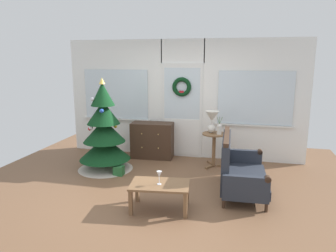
% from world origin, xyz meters
% --- Properties ---
extents(ground_plane, '(6.76, 6.76, 0.00)m').
position_xyz_m(ground_plane, '(0.00, 0.00, 0.00)').
color(ground_plane, brown).
extents(back_wall_with_door, '(5.20, 0.19, 2.55)m').
position_xyz_m(back_wall_with_door, '(0.00, 2.08, 1.28)').
color(back_wall_with_door, white).
rests_on(back_wall_with_door, ground).
extents(christmas_tree, '(1.07, 1.07, 1.79)m').
position_xyz_m(christmas_tree, '(-1.30, 0.86, 0.68)').
color(christmas_tree, '#4C331E').
rests_on(christmas_tree, ground).
extents(dresser_cabinet, '(0.92, 0.48, 0.78)m').
position_xyz_m(dresser_cabinet, '(-0.60, 1.79, 0.39)').
color(dresser_cabinet, '#3D281C').
rests_on(dresser_cabinet, ground).
extents(settee_sofa, '(0.77, 1.45, 0.96)m').
position_xyz_m(settee_sofa, '(1.26, 0.36, 0.38)').
color(settee_sofa, '#3D281C').
rests_on(settee_sofa, ground).
extents(side_table, '(0.50, 0.48, 0.69)m').
position_xyz_m(side_table, '(0.76, 1.52, 0.49)').
color(side_table, brown).
rests_on(side_table, ground).
extents(table_lamp, '(0.28, 0.28, 0.44)m').
position_xyz_m(table_lamp, '(0.70, 1.56, 0.97)').
color(table_lamp, silver).
rests_on(table_lamp, side_table).
extents(flower_vase, '(0.11, 0.10, 0.35)m').
position_xyz_m(flower_vase, '(0.86, 1.46, 0.80)').
color(flower_vase, beige).
rests_on(flower_vase, side_table).
extents(coffee_table, '(0.90, 0.62, 0.39)m').
position_xyz_m(coffee_table, '(0.20, -0.55, 0.34)').
color(coffee_table, brown).
rests_on(coffee_table, ground).
extents(wine_glass, '(0.08, 0.08, 0.20)m').
position_xyz_m(wine_glass, '(0.19, -0.58, 0.54)').
color(wine_glass, silver).
rests_on(wine_glass, coffee_table).
extents(gift_box, '(0.18, 0.16, 0.18)m').
position_xyz_m(gift_box, '(-0.91, 0.59, 0.09)').
color(gift_box, '#266633').
rests_on(gift_box, ground).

